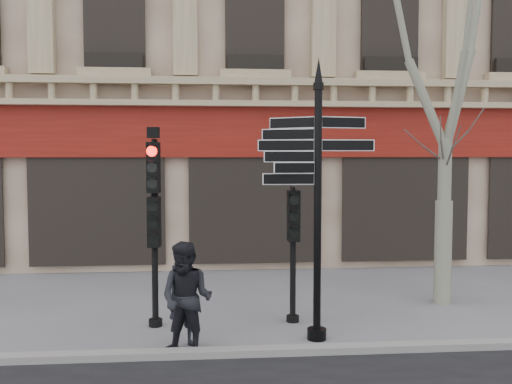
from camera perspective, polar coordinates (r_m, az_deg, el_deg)
ground at (r=10.29m, az=2.22°, el=-13.31°), size 80.00×80.00×0.00m
kerb at (r=8.95m, az=3.38°, el=-15.56°), size 80.00×0.25×0.12m
fingerpost at (r=9.20m, az=6.22°, el=4.02°), size 2.25×2.25×4.56m
traffic_signal_main at (r=10.05m, az=-10.15°, el=-0.95°), size 0.41×0.31×3.49m
traffic_signal_secondary at (r=10.24m, az=3.73°, el=-3.85°), size 0.41×0.30×2.39m
plane_tree at (r=12.31m, az=18.65°, el=16.04°), size 3.05×3.05×8.09m
pedestrian_a at (r=9.09m, az=-7.21°, el=-10.25°), size 0.71×0.70×1.65m
pedestrian_b at (r=8.73m, az=-6.94°, el=-10.58°), size 1.02×0.91×1.72m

